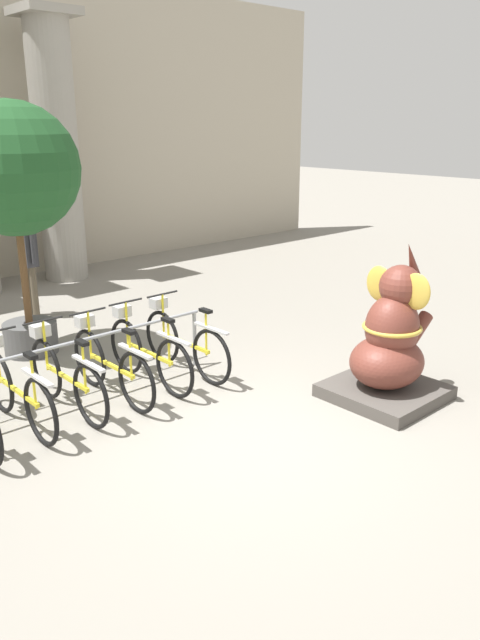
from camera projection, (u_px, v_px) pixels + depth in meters
ground_plane at (252, 435)px, 6.54m from camera, size 60.00×60.00×0.00m
column_right at (56, 148)px, 12.28m from camera, size 1.08×1.08×5.16m
bike_rack at (82, 353)px, 7.18m from camera, size 3.40×0.05×0.77m
bicycle_1 at (17, 390)px, 6.62m from camera, size 0.48×1.76×0.98m
bicycle_2 at (66, 376)px, 6.98m from camera, size 0.48×1.76×0.98m
bicycle_3 at (110, 364)px, 7.32m from camera, size 0.48×1.76×0.98m
bicycle_4 at (148, 352)px, 7.71m from camera, size 0.48×1.76×0.98m
bicycle_5 at (184, 342)px, 8.07m from camera, size 0.48×1.76×0.98m
elephant_statue at (390, 347)px, 7.28m from camera, size 1.21×1.21×1.86m
person_pedestrian at (28, 253)px, 10.17m from camera, size 0.24×0.47×1.78m
potted_tree at (13, 177)px, 8.14m from camera, size 1.75×1.75×3.43m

